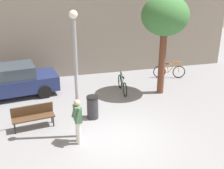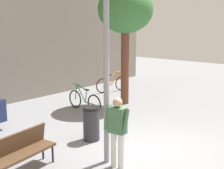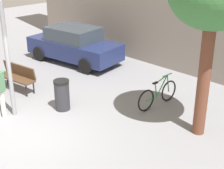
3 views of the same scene
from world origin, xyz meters
The scene contains 6 objects.
ground_plane centered at (0.00, 0.00, 0.00)m, with size 36.00×36.00×0.00m, color gray.
lamppost centered at (-1.39, 0.46, 2.67)m, with size 0.28×0.28×4.57m.
park_bench centered at (-2.99, 1.57, 0.55)m, with size 1.65×0.69×0.92m.
bicycle_green centered at (1.34, 4.02, 0.38)m, with size 0.16×1.81×0.97m.
parked_car_navy centered at (-3.89, 4.90, 0.77)m, with size 4.39×2.26×1.55m.
trash_bin centered at (-0.62, 1.72, 0.49)m, with size 0.49×0.49×0.98m.
Camera 3 is at (7.08, -3.89, 4.84)m, focal length 53.60 mm.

